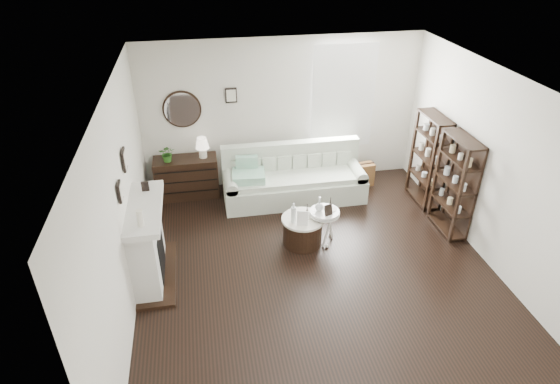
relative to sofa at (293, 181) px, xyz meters
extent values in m
plane|color=black|center=(-0.08, -2.08, -0.32)|extent=(5.50, 5.50, 0.00)
plane|color=white|center=(-0.08, -2.08, 2.38)|extent=(5.50, 5.50, 0.00)
plane|color=silver|center=(-0.08, 0.67, 1.03)|extent=(5.00, 0.00, 5.00)
plane|color=silver|center=(-0.08, -4.83, 1.03)|extent=(5.00, 0.00, 5.00)
plane|color=silver|center=(-2.58, -2.08, 1.03)|extent=(0.00, 5.50, 5.50)
plane|color=silver|center=(2.42, -2.08, 1.03)|extent=(0.00, 5.50, 5.50)
cube|color=white|center=(1.02, 0.65, 1.28)|extent=(1.00, 0.02, 1.80)
cube|color=silver|center=(1.02, 0.59, 1.28)|extent=(1.15, 0.02, 1.90)
cylinder|color=silver|center=(-1.83, 0.64, 1.23)|extent=(0.60, 0.03, 0.60)
cube|color=black|center=(-0.98, 0.64, 1.43)|extent=(0.20, 0.03, 0.26)
cube|color=silver|center=(-2.41, -1.78, 0.23)|extent=(0.34, 1.20, 1.10)
cube|color=black|center=(-2.38, -1.78, 0.08)|extent=(0.30, 0.65, 0.70)
cube|color=silver|center=(-2.36, -1.78, 0.80)|extent=(0.44, 1.35, 0.08)
cube|color=black|center=(-2.33, -1.78, -0.29)|extent=(0.50, 1.40, 0.05)
cylinder|color=beige|center=(-2.36, -2.23, 0.95)|extent=(0.08, 0.08, 0.22)
cube|color=black|center=(-2.36, -1.38, 0.91)|extent=(0.10, 0.03, 0.14)
cube|color=black|center=(-2.55, -2.13, 1.28)|extent=(0.03, 0.18, 0.24)
cube|color=black|center=(-2.55, -1.48, 1.38)|extent=(0.03, 0.22, 0.28)
cube|color=black|center=(2.25, -0.53, 0.48)|extent=(0.30, 0.80, 1.60)
cylinder|color=#C8B78A|center=(2.23, -0.78, 0.20)|extent=(0.08, 0.08, 0.11)
cylinder|color=#C8B78A|center=(2.23, -0.53, 0.20)|extent=(0.08, 0.08, 0.11)
cylinder|color=#C8B78A|center=(2.23, -0.28, 0.20)|extent=(0.08, 0.08, 0.11)
cylinder|color=#C8B78A|center=(2.23, -0.78, 0.60)|extent=(0.08, 0.08, 0.11)
cylinder|color=#C8B78A|center=(2.23, -0.53, 0.60)|extent=(0.08, 0.08, 0.11)
cylinder|color=#C8B78A|center=(2.23, -0.28, 0.60)|extent=(0.08, 0.08, 0.11)
cylinder|color=#C8B78A|center=(2.23, -0.78, 1.00)|extent=(0.08, 0.08, 0.11)
cylinder|color=#C8B78A|center=(2.23, -0.53, 1.00)|extent=(0.08, 0.08, 0.11)
cylinder|color=#C8B78A|center=(2.23, -0.28, 1.00)|extent=(0.08, 0.08, 0.11)
cube|color=black|center=(2.25, -1.43, 0.48)|extent=(0.30, 0.80, 1.60)
cylinder|color=#C8B78A|center=(2.23, -1.68, 0.20)|extent=(0.08, 0.08, 0.11)
cylinder|color=#C8B78A|center=(2.23, -1.43, 0.20)|extent=(0.08, 0.08, 0.11)
cylinder|color=#C8B78A|center=(2.23, -1.18, 0.20)|extent=(0.08, 0.08, 0.11)
cylinder|color=#C8B78A|center=(2.23, -1.68, 0.60)|extent=(0.08, 0.08, 0.11)
cylinder|color=#C8B78A|center=(2.23, -1.43, 0.60)|extent=(0.08, 0.08, 0.11)
cylinder|color=#C8B78A|center=(2.23, -1.18, 0.60)|extent=(0.08, 0.08, 0.11)
cylinder|color=#C8B78A|center=(2.23, -1.68, 1.00)|extent=(0.08, 0.08, 0.11)
cylinder|color=#C8B78A|center=(2.23, -1.43, 1.00)|extent=(0.08, 0.08, 0.11)
cylinder|color=#C8B78A|center=(2.23, -1.18, 1.00)|extent=(0.08, 0.08, 0.11)
cube|color=#AFBAA6|center=(0.00, -0.08, -0.12)|extent=(2.48, 0.86, 0.40)
cube|color=#AFBAA6|center=(0.00, -0.11, 0.13)|extent=(2.15, 0.69, 0.10)
cube|color=#AFBAA6|center=(0.00, 0.26, 0.26)|extent=(2.48, 0.19, 0.76)
cube|color=#AFBAA6|center=(-1.13, -0.08, -0.07)|extent=(0.21, 0.81, 0.50)
cube|color=#AFBAA6|center=(1.13, -0.08, -0.07)|extent=(0.21, 0.81, 0.50)
cube|color=#289463|center=(-0.81, -0.12, 0.25)|extent=(0.59, 0.49, 0.14)
cube|color=brown|center=(1.24, 0.17, -0.10)|extent=(0.68, 0.30, 0.44)
cube|color=black|center=(-1.87, 0.39, 0.05)|extent=(1.11, 0.46, 0.74)
cube|color=black|center=(-1.87, 0.15, -0.12)|extent=(1.06, 0.01, 0.02)
cube|color=black|center=(-1.87, 0.15, 0.09)|extent=(1.06, 0.01, 0.02)
cube|color=black|center=(-1.87, 0.15, 0.29)|extent=(1.06, 0.01, 0.01)
imported|color=#285F1B|center=(-2.14, 0.35, 0.57)|extent=(0.29, 0.26, 0.30)
cylinder|color=black|center=(-0.14, -1.39, -0.11)|extent=(0.60, 0.60, 0.42)
cylinder|color=beige|center=(-0.14, -1.39, 0.12)|extent=(0.65, 0.65, 0.04)
cylinder|color=white|center=(0.19, -1.41, 0.22)|extent=(0.45, 0.45, 0.03)
cylinder|color=silver|center=(0.19, -1.41, 0.18)|extent=(0.46, 0.46, 0.02)
cylinder|color=silver|center=(0.19, -1.41, -0.06)|extent=(0.04, 0.04, 0.52)
cylinder|color=silver|center=(-0.30, -1.47, 0.30)|extent=(0.08, 0.08, 0.32)
cube|color=silver|center=(-0.19, -1.56, 0.25)|extent=(0.18, 0.10, 0.22)
cube|color=black|center=(0.21, -1.53, 0.33)|extent=(0.14, 0.09, 0.17)
camera|label=1|loc=(-1.54, -7.13, 4.07)|focal=30.00mm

